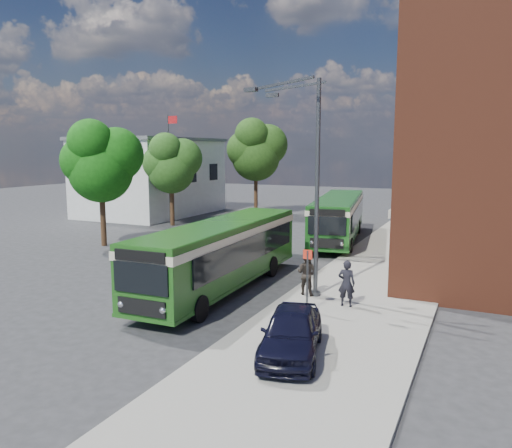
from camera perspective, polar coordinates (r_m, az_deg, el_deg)
The scene contains 15 objects.
ground at distance 25.10m, azimuth -3.15°, elevation -5.81°, with size 120.00×120.00×0.00m, color #2A2A2D.
pavement at distance 30.38m, azimuth 16.00°, elevation -3.46°, with size 6.00×48.00×0.15m, color gray.
kerb_line at distance 31.00m, azimuth 10.41°, elevation -3.17°, with size 0.12×48.00×0.01m, color beige.
white_building at distance 49.31m, azimuth -11.81°, elevation 5.37°, with size 9.40×13.40×7.30m.
flagpole at distance 41.96m, azimuth -9.87°, elevation 6.65°, with size 0.95×0.10×9.00m.
street_lamp at distance 20.58m, azimuth 6.05°, elevation 4.53°, with size 2.96×2.38×9.00m.
bus_stop_sign at distance 18.80m, azimuth 5.89°, elevation -5.99°, with size 0.35×0.08×2.52m.
bus_front at distance 22.08m, azimuth -3.97°, elevation -2.92°, with size 2.97×12.06×3.02m.
bus_rear at distance 34.49m, azimuth 9.39°, elevation 1.11°, with size 4.66×12.74×3.02m.
parked_car at distance 15.12m, azimuth 4.05°, elevation -12.21°, with size 1.67×4.14×1.41m, color black.
pedestrian_a at distance 19.79m, azimuth 10.31°, elevation -6.68°, with size 0.67×0.44×1.83m, color black.
pedestrian_b at distance 21.12m, azimuth 5.81°, elevation -5.64°, with size 0.88×0.69×1.81m, color black.
tree_left at distance 33.41m, azimuth -17.34°, elevation 6.90°, with size 4.79×4.56×8.09m.
tree_mid at distance 41.36m, azimuth -9.66°, elevation 6.89°, with size 4.47×4.25×7.55m.
tree_right at distance 48.03m, azimuth 0.03°, elevation 8.52°, with size 5.43×5.16×9.16m.
Camera 1 is at (11.53, -21.41, 6.20)m, focal length 35.00 mm.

